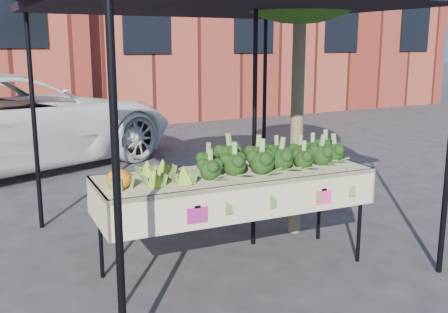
# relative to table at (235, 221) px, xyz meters

# --- Properties ---
(ground) EXTENTS (90.00, 90.00, 0.00)m
(ground) POSITION_rel_table_xyz_m (-0.14, -0.06, -0.45)
(ground) COLOR #29292C
(table) EXTENTS (2.45, 0.96, 0.90)m
(table) POSITION_rel_table_xyz_m (0.00, 0.00, 0.00)
(table) COLOR beige
(table) RESTS_ON ground
(canopy) EXTENTS (3.16, 3.16, 2.74)m
(canopy) POSITION_rel_table_xyz_m (0.12, 0.53, 0.92)
(canopy) COLOR black
(canopy) RESTS_ON ground
(broccoli_heap) EXTENTS (1.60, 0.57, 0.26)m
(broccoli_heap) POSITION_rel_table_xyz_m (0.39, 0.03, 0.58)
(broccoli_heap) COLOR black
(broccoli_heap) RESTS_ON table
(romanesco_cluster) EXTENTS (0.43, 0.57, 0.20)m
(romanesco_cluster) POSITION_rel_table_xyz_m (-0.67, 0.04, 0.55)
(romanesco_cluster) COLOR #77AA34
(romanesco_cluster) RESTS_ON table
(cauliflower_pair) EXTENTS (0.20, 0.20, 0.18)m
(cauliflower_pair) POSITION_rel_table_xyz_m (-1.05, -0.05, 0.54)
(cauliflower_pair) COLOR orange
(cauliflower_pair) RESTS_ON table
(street_tree) EXTENTS (1.94, 1.94, 3.83)m
(street_tree) POSITION_rel_table_xyz_m (1.05, 0.55, 1.46)
(street_tree) COLOR #1E4C14
(street_tree) RESTS_ON ground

